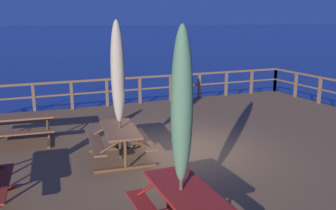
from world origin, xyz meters
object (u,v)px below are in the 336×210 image
picnic_table_front_left (120,137)px  patio_umbrella_tall_back_right (182,107)px  picnic_table_back_left (14,123)px  patio_umbrella_short_mid (118,73)px  picnic_table_mid_left (186,202)px

picnic_table_front_left → patio_umbrella_tall_back_right: patio_umbrella_tall_back_right is taller
picnic_table_front_left → picnic_table_back_left: bearing=137.5°
picnic_table_front_left → patio_umbrella_short_mid: patio_umbrella_short_mid is taller
picnic_table_mid_left → picnic_table_back_left: bearing=114.0°
picnic_table_back_left → patio_umbrella_short_mid: (2.34, -2.15, 1.51)m
patio_umbrella_tall_back_right → picnic_table_front_left: bearing=90.9°
picnic_table_mid_left → patio_umbrella_short_mid: (-0.13, 3.42, 1.52)m
picnic_table_front_left → picnic_table_back_left: size_ratio=0.82×
patio_umbrella_short_mid → picnic_table_back_left: bearing=137.5°
picnic_table_front_left → patio_umbrella_short_mid: size_ratio=0.55×
picnic_table_front_left → picnic_table_back_left: (-2.35, 2.15, 0.01)m
picnic_table_back_left → patio_umbrella_tall_back_right: size_ratio=0.69×
picnic_table_front_left → patio_umbrella_tall_back_right: size_ratio=0.56×
picnic_table_front_left → picnic_table_mid_left: size_ratio=1.03×
picnic_table_front_left → patio_umbrella_short_mid: (-0.01, 0.00, 1.53)m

